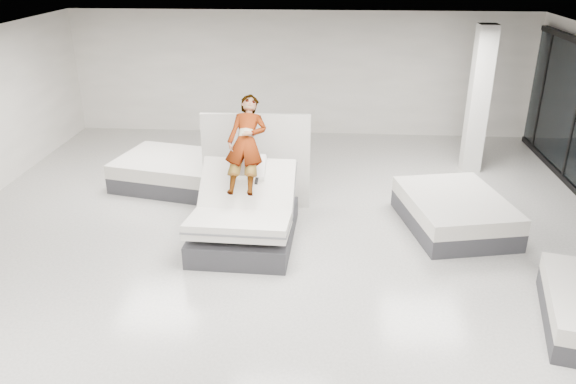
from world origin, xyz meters
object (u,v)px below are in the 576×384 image
object	(u,v)px
hero_bed	(245,219)
divider_panel	(256,161)
remote	(257,181)
column	(478,100)
flat_bed_right_far	(454,212)
person	(247,161)
flat_bed_left_far	(174,171)

from	to	relation	value
hero_bed	divider_panel	distance (m)	1.53
hero_bed	remote	world-z (taller)	hero_bed
column	hero_bed	bearing A→B (deg)	-140.98
remote	flat_bed_right_far	size ratio (longest dim) A/B	0.06
person	divider_panel	size ratio (longest dim) A/B	0.86
remote	column	distance (m)	5.79
hero_bed	divider_panel	size ratio (longest dim) A/B	1.09
divider_panel	column	size ratio (longest dim) A/B	0.64
flat_bed_right_far	column	bearing A→B (deg)	72.20
remote	column	xyz separation A→B (m)	(4.38, 3.75, 0.47)
column	person	bearing A→B (deg)	-143.50
person	divider_panel	xyz separation A→B (m)	(0.02, 1.10, -0.43)
flat_bed_right_far	column	xyz separation A→B (m)	(0.94, 2.94, 1.30)
hero_bed	divider_panel	world-z (taller)	divider_panel
person	remote	xyz separation A→B (m)	(0.21, -0.36, -0.22)
person	column	xyz separation A→B (m)	(4.59, 3.40, 0.25)
remote	person	bearing A→B (deg)	122.15
flat_bed_right_far	flat_bed_left_far	distance (m)	5.72
hero_bed	remote	size ratio (longest dim) A/B	15.80
hero_bed	divider_panel	bearing A→B (deg)	88.81
hero_bed	person	bearing A→B (deg)	88.05
remote	flat_bed_right_far	xyz separation A→B (m)	(3.44, 0.81, -0.84)
hero_bed	remote	bearing A→B (deg)	-6.27
hero_bed	remote	xyz separation A→B (m)	(0.22, -0.02, 0.72)
hero_bed	flat_bed_left_far	distance (m)	3.00
divider_panel	hero_bed	bearing A→B (deg)	-92.72
flat_bed_left_far	column	size ratio (longest dim) A/B	0.79
remote	divider_panel	bearing A→B (deg)	99.33
person	column	world-z (taller)	column
divider_panel	flat_bed_left_far	xyz separation A→B (m)	(-1.87, 0.93, -0.62)
hero_bed	flat_bed_left_far	bearing A→B (deg)	127.92
hero_bed	flat_bed_left_far	world-z (taller)	hero_bed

